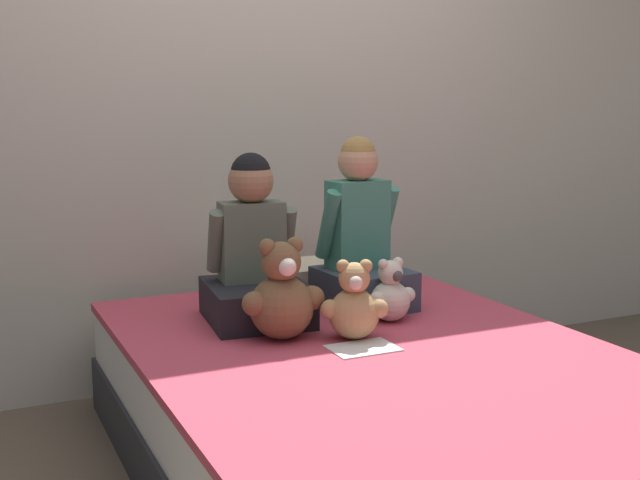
{
  "coord_description": "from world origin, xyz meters",
  "views": [
    {
      "loc": [
        -1.18,
        -2.09,
        1.19
      ],
      "look_at": [
        0.0,
        0.42,
        0.71
      ],
      "focal_mm": 45.0,
      "sensor_mm": 36.0,
      "label": 1
    }
  ],
  "objects_px": {
    "teddy_bear_between_children": "(354,306)",
    "sign_card": "(363,348)",
    "pillow_at_headboard": "(278,280)",
    "bed": "(377,415)",
    "teddy_bear_held_by_right_child": "(390,295)",
    "teddy_bear_held_by_left_child": "(282,297)",
    "child_on_right": "(360,241)",
    "child_on_left": "(254,260)"
  },
  "relations": [
    {
      "from": "bed",
      "to": "sign_card",
      "type": "height_order",
      "value": "sign_card"
    },
    {
      "from": "child_on_left",
      "to": "pillow_at_headboard",
      "type": "relative_size",
      "value": 1.23
    },
    {
      "from": "teddy_bear_between_children",
      "to": "pillow_at_headboard",
      "type": "height_order",
      "value": "teddy_bear_between_children"
    },
    {
      "from": "child_on_right",
      "to": "teddy_bear_held_by_right_child",
      "type": "xyz_separation_m",
      "value": [
        0.0,
        -0.22,
        -0.15
      ]
    },
    {
      "from": "teddy_bear_held_by_left_child",
      "to": "pillow_at_headboard",
      "type": "height_order",
      "value": "teddy_bear_held_by_left_child"
    },
    {
      "from": "child_on_right",
      "to": "teddy_bear_held_by_left_child",
      "type": "relative_size",
      "value": 1.91
    },
    {
      "from": "bed",
      "to": "pillow_at_headboard",
      "type": "bearing_deg",
      "value": 90.0
    },
    {
      "from": "child_on_left",
      "to": "teddy_bear_held_by_right_child",
      "type": "distance_m",
      "value": 0.49
    },
    {
      "from": "bed",
      "to": "teddy_bear_held_by_right_child",
      "type": "distance_m",
      "value": 0.46
    },
    {
      "from": "teddy_bear_between_children",
      "to": "pillow_at_headboard",
      "type": "distance_m",
      "value": 0.68
    },
    {
      "from": "bed",
      "to": "teddy_bear_between_children",
      "type": "distance_m",
      "value": 0.35
    },
    {
      "from": "teddy_bear_held_by_right_child",
      "to": "child_on_right",
      "type": "bearing_deg",
      "value": 83.44
    },
    {
      "from": "child_on_left",
      "to": "teddy_bear_held_by_left_child",
      "type": "bearing_deg",
      "value": -84.53
    },
    {
      "from": "teddy_bear_held_by_left_child",
      "to": "teddy_bear_held_by_right_child",
      "type": "xyz_separation_m",
      "value": [
        0.42,
        0.03,
        -0.05
      ]
    },
    {
      "from": "child_on_left",
      "to": "child_on_right",
      "type": "height_order",
      "value": "child_on_right"
    },
    {
      "from": "teddy_bear_between_children",
      "to": "sign_card",
      "type": "xyz_separation_m",
      "value": [
        -0.02,
        -0.11,
        -0.11
      ]
    },
    {
      "from": "child_on_right",
      "to": "sign_card",
      "type": "distance_m",
      "value": 0.58
    },
    {
      "from": "bed",
      "to": "teddy_bear_held_by_left_child",
      "type": "distance_m",
      "value": 0.48
    },
    {
      "from": "teddy_bear_between_children",
      "to": "sign_card",
      "type": "distance_m",
      "value": 0.15
    },
    {
      "from": "sign_card",
      "to": "child_on_right",
      "type": "bearing_deg",
      "value": 63.15
    },
    {
      "from": "child_on_left",
      "to": "teddy_bear_held_by_right_child",
      "type": "relative_size",
      "value": 2.61
    },
    {
      "from": "teddy_bear_between_children",
      "to": "bed",
      "type": "bearing_deg",
      "value": -63.6
    },
    {
      "from": "teddy_bear_between_children",
      "to": "sign_card",
      "type": "height_order",
      "value": "teddy_bear_between_children"
    },
    {
      "from": "child_on_right",
      "to": "teddy_bear_held_by_right_child",
      "type": "bearing_deg",
      "value": -94.08
    },
    {
      "from": "teddy_bear_held_by_right_child",
      "to": "pillow_at_headboard",
      "type": "bearing_deg",
      "value": 103.24
    },
    {
      "from": "teddy_bear_between_children",
      "to": "sign_card",
      "type": "bearing_deg",
      "value": -80.36
    },
    {
      "from": "child_on_left",
      "to": "sign_card",
      "type": "relative_size",
      "value": 2.79
    },
    {
      "from": "child_on_right",
      "to": "teddy_bear_held_by_right_child",
      "type": "relative_size",
      "value": 2.83
    },
    {
      "from": "bed",
      "to": "teddy_bear_between_children",
      "type": "bearing_deg",
      "value": 94.15
    },
    {
      "from": "pillow_at_headboard",
      "to": "sign_card",
      "type": "bearing_deg",
      "value": -92.49
    },
    {
      "from": "child_on_left",
      "to": "teddy_bear_held_by_right_child",
      "type": "height_order",
      "value": "child_on_left"
    },
    {
      "from": "child_on_right",
      "to": "pillow_at_headboard",
      "type": "relative_size",
      "value": 1.33
    },
    {
      "from": "child_on_right",
      "to": "bed",
      "type": "bearing_deg",
      "value": -116.72
    },
    {
      "from": "teddy_bear_held_by_left_child",
      "to": "pillow_at_headboard",
      "type": "bearing_deg",
      "value": 71.38
    },
    {
      "from": "bed",
      "to": "teddy_bear_between_children",
      "type": "relative_size",
      "value": 7.55
    },
    {
      "from": "child_on_right",
      "to": "teddy_bear_between_children",
      "type": "bearing_deg",
      "value": -125.27
    },
    {
      "from": "teddy_bear_held_by_right_child",
      "to": "pillow_at_headboard",
      "type": "xyz_separation_m",
      "value": [
        -0.2,
        0.55,
        -0.04
      ]
    },
    {
      "from": "teddy_bear_between_children",
      "to": "pillow_at_headboard",
      "type": "bearing_deg",
      "value": 111.39
    },
    {
      "from": "bed",
      "to": "teddy_bear_between_children",
      "type": "height_order",
      "value": "teddy_bear_between_children"
    },
    {
      "from": "teddy_bear_held_by_right_child",
      "to": "teddy_bear_held_by_left_child",
      "type": "bearing_deg",
      "value": 177.53
    },
    {
      "from": "pillow_at_headboard",
      "to": "sign_card",
      "type": "xyz_separation_m",
      "value": [
        -0.03,
        -0.79,
        -0.05
      ]
    },
    {
      "from": "teddy_bear_held_by_right_child",
      "to": "sign_card",
      "type": "height_order",
      "value": "teddy_bear_held_by_right_child"
    }
  ]
}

